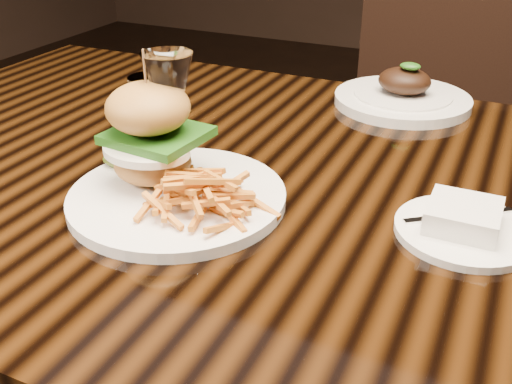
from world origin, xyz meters
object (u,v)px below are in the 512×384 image
at_px(far_dish, 403,96).
at_px(burger_plate, 170,167).
at_px(chair_far, 429,117).
at_px(wine_glass, 169,90).
at_px(dining_table, 306,228).

bearing_deg(far_dish, burger_plate, -111.65).
relative_size(burger_plate, chair_far, 0.30).
bearing_deg(burger_plate, wine_glass, 134.73).
xyz_separation_m(dining_table, burger_plate, (-0.14, -0.12, 0.12)).
bearing_deg(dining_table, far_dish, 82.43).
bearing_deg(wine_glass, chair_far, 78.45).
height_order(far_dish, chair_far, chair_far).
xyz_separation_m(dining_table, wine_glass, (-0.17, -0.08, 0.21)).
bearing_deg(far_dish, wine_glass, -116.08).
bearing_deg(chair_far, far_dish, -89.94).
distance_m(wine_glass, chair_far, 1.05).
bearing_deg(wine_glass, burger_plate, -62.96).
distance_m(burger_plate, chair_far, 1.06).
bearing_deg(burger_plate, dining_table, 57.98).
height_order(burger_plate, chair_far, chair_far).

